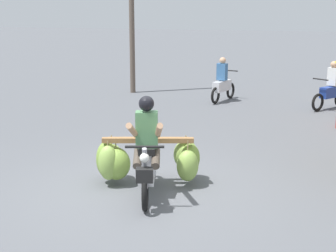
# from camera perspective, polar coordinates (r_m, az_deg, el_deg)

# --- Properties ---
(ground_plane) EXTENTS (120.00, 120.00, 0.00)m
(ground_plane) POSITION_cam_1_polar(r_m,az_deg,el_deg) (7.97, -2.81, -7.66)
(ground_plane) COLOR #56595E
(motorbike_main_loaded) EXTENTS (1.79, 1.98, 1.58)m
(motorbike_main_loaded) POSITION_cam_1_polar(r_m,az_deg,el_deg) (8.04, -2.91, -3.72)
(motorbike_main_loaded) COLOR black
(motorbike_main_loaded) RESTS_ON ground
(motorbike_distant_ahead_left) EXTENTS (0.97, 1.40, 1.40)m
(motorbike_distant_ahead_left) POSITION_cam_1_polar(r_m,az_deg,el_deg) (15.15, 18.46, 4.03)
(motorbike_distant_ahead_left) COLOR black
(motorbike_distant_ahead_left) RESTS_ON ground
(motorbike_distant_ahead_right) EXTENTS (0.60, 1.60, 1.40)m
(motorbike_distant_ahead_right) POSITION_cam_1_polar(r_m,az_deg,el_deg) (15.63, 6.34, 4.91)
(motorbike_distant_ahead_right) COLOR black
(motorbike_distant_ahead_right) RESTS_ON ground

